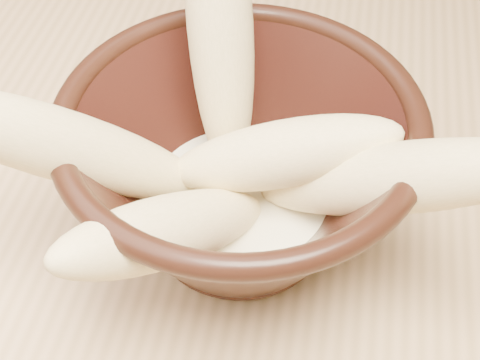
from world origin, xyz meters
name	(u,v)px	position (x,y,z in m)	size (l,w,h in m)	color
table	(162,212)	(0.00, 0.00, 0.67)	(1.20, 0.80, 0.75)	tan
bowl	(240,169)	(0.08, -0.07, 0.82)	(0.23, 0.23, 0.12)	black
milk_puddle	(240,199)	(0.08, -0.07, 0.79)	(0.13, 0.13, 0.02)	beige
banana_upright	(220,25)	(0.06, -0.01, 0.89)	(0.04, 0.04, 0.21)	#CCBA79
banana_left	(73,149)	(-0.01, -0.11, 0.86)	(0.04, 0.04, 0.20)	#CCBA79
banana_right	(389,179)	(0.18, -0.09, 0.85)	(0.04, 0.04, 0.20)	#CCBA79
banana_across	(282,154)	(0.11, -0.07, 0.84)	(0.04, 0.04, 0.15)	#CCBA79
banana_front	(168,231)	(0.05, -0.14, 0.83)	(0.04, 0.04, 0.16)	#CCBA79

